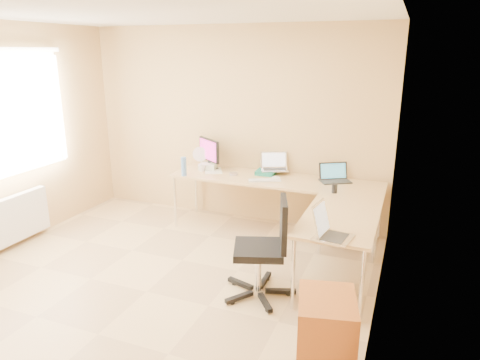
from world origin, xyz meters
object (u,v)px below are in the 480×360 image
at_px(monitor, 209,154).
at_px(water_bottle, 184,166).
at_px(mug, 202,168).
at_px(cabinet, 325,340).
at_px(desk_return, 338,251).
at_px(desk_main, 274,206).
at_px(desk_fan, 201,157).
at_px(laptop_black, 336,173).
at_px(laptop_center, 275,162).
at_px(keyboard, 265,180).
at_px(office_chair, 259,247).
at_px(laptop_return, 334,225).

distance_m(monitor, water_bottle, 0.48).
relative_size(mug, cabinet, 0.14).
relative_size(desk_return, water_bottle, 5.38).
height_order(desk_main, desk_fan, desk_fan).
xyz_separation_m(laptop_black, desk_fan, (-1.85, 0.06, 0.01)).
height_order(laptop_center, laptop_black, laptop_center).
bearing_deg(keyboard, office_chair, -98.46).
xyz_separation_m(desk_return, laptop_return, (0.02, -0.55, 0.49)).
bearing_deg(laptop_center, laptop_return, -82.71).
relative_size(laptop_black, laptop_return, 0.99).
bearing_deg(desk_fan, cabinet, -70.73).
distance_m(keyboard, mug, 0.93).
bearing_deg(desk_fan, desk_return, -50.93).
height_order(mug, desk_fan, desk_fan).
bearing_deg(water_bottle, monitor, 72.05).
height_order(mug, office_chair, office_chair).
bearing_deg(desk_fan, laptop_center, -21.20).
relative_size(desk_fan, cabinet, 0.39).
xyz_separation_m(laptop_center, desk_fan, (-1.05, 0.00, -0.04)).
relative_size(monitor, office_chair, 0.49).
relative_size(mug, desk_fan, 0.37).
distance_m(desk_return, keyboard, 1.41).
bearing_deg(laptop_center, monitor, 158.81).
relative_size(keyboard, laptop_return, 1.10).
bearing_deg(office_chair, laptop_center, 83.68).
height_order(laptop_black, laptop_return, laptop_return).
xyz_separation_m(mug, desk_fan, (-0.12, 0.23, 0.08)).
height_order(desk_main, mug, mug).
xyz_separation_m(desk_return, desk_fan, (-2.10, 1.20, 0.49)).
relative_size(monitor, laptop_return, 1.33).
bearing_deg(keyboard, water_bottle, 163.43).
xyz_separation_m(monitor, desk_fan, (-0.15, 0.05, -0.08)).
xyz_separation_m(laptop_black, keyboard, (-0.81, -0.29, -0.10)).
height_order(laptop_black, mug, laptop_black).
xyz_separation_m(monitor, water_bottle, (-0.15, -0.45, -0.08)).
height_order(water_bottle, cabinet, water_bottle).
bearing_deg(monitor, desk_return, 5.38).
distance_m(desk_return, laptop_center, 1.68).
bearing_deg(laptop_black, mug, 154.75).
bearing_deg(desk_main, laptop_center, 110.24).
xyz_separation_m(monitor, mug, (-0.03, -0.18, -0.16)).
bearing_deg(cabinet, water_bottle, 123.42).
height_order(desk_return, water_bottle, water_bottle).
xyz_separation_m(desk_return, keyboard, (-1.06, 0.85, 0.37)).
xyz_separation_m(desk_main, mug, (-1.01, -0.03, 0.41)).
relative_size(mug, laptop_return, 0.26).
height_order(office_chair, cabinet, office_chair).
distance_m(laptop_center, desk_fan, 1.05).
distance_m(desk_return, monitor, 2.34).
relative_size(laptop_center, office_chair, 0.35).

